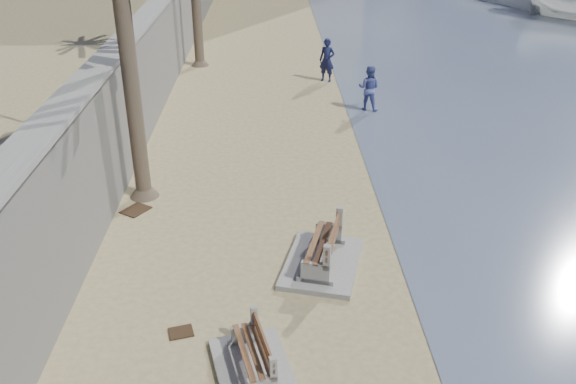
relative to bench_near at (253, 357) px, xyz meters
name	(u,v)px	position (x,y,z in m)	size (l,w,h in m)	color
seawall	(167,42)	(-3.95, 17.62, 1.40)	(0.45, 70.00, 3.50)	gray
bench_near	(253,357)	(0.00, 0.00, 0.00)	(1.71, 2.14, 0.79)	gray
bench_far	(323,250)	(1.48, 3.30, 0.08)	(2.13, 2.65, 0.97)	gray
person_a	(327,57)	(2.82, 17.58, 0.71)	(0.76, 0.52, 2.12)	#15173B
person_b	(369,86)	(4.06, 13.79, 0.59)	(0.90, 0.70, 1.88)	#4B559C
debris_c	(136,210)	(-3.22, 6.03, -0.33)	(0.68, 0.55, 0.03)	#382616
debris_d	(181,332)	(-1.41, 1.09, -0.33)	(0.46, 0.37, 0.03)	#382616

